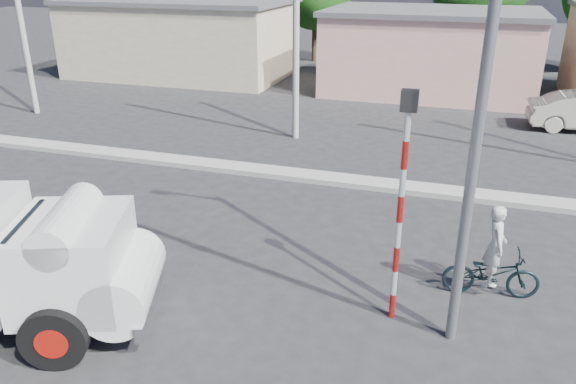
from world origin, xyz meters
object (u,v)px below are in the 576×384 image
(bicycle, at_px, (491,273))
(streetlight, at_px, (476,57))
(cyclist, at_px, (494,259))
(traffic_pole, at_px, (402,191))

(bicycle, distance_m, streetlight, 4.84)
(cyclist, distance_m, streetlight, 4.53)
(bicycle, xyz_separation_m, traffic_pole, (-1.75, -1.37, 2.10))
(streetlight, bearing_deg, bicycle, 63.99)
(traffic_pole, bearing_deg, bicycle, 38.02)
(traffic_pole, xyz_separation_m, streetlight, (0.94, -0.30, 2.37))
(cyclist, distance_m, traffic_pole, 2.84)
(streetlight, bearing_deg, traffic_pole, 162.27)
(cyclist, xyz_separation_m, streetlight, (-0.82, -1.67, 4.13))
(traffic_pole, bearing_deg, cyclist, 38.02)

